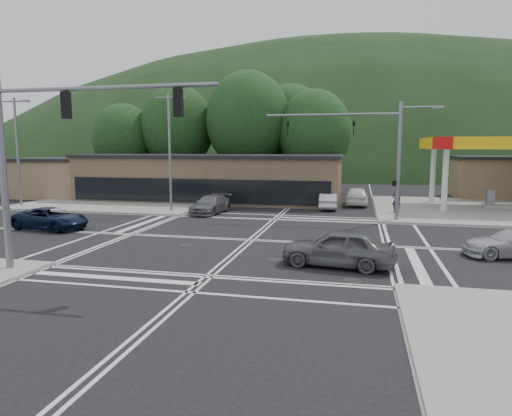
% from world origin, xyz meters
% --- Properties ---
extents(ground, '(120.00, 120.00, 0.00)m').
position_xyz_m(ground, '(0.00, 0.00, 0.00)').
color(ground, black).
rests_on(ground, ground).
extents(sidewalk_ne, '(16.00, 16.00, 0.15)m').
position_xyz_m(sidewalk_ne, '(15.00, 15.00, 0.07)').
color(sidewalk_ne, gray).
rests_on(sidewalk_ne, ground).
extents(sidewalk_nw, '(16.00, 16.00, 0.15)m').
position_xyz_m(sidewalk_nw, '(-15.00, 15.00, 0.07)').
color(sidewalk_nw, gray).
rests_on(sidewalk_nw, ground).
extents(gas_station_canopy, '(12.32, 8.34, 5.75)m').
position_xyz_m(gas_station_canopy, '(16.99, 15.99, 5.04)').
color(gas_station_canopy, silver).
rests_on(gas_station_canopy, ground).
extents(convenience_store, '(10.00, 6.00, 3.80)m').
position_xyz_m(convenience_store, '(20.00, 25.00, 1.90)').
color(convenience_store, '#846B4F').
rests_on(convenience_store, ground).
extents(commercial_row, '(24.00, 8.00, 4.00)m').
position_xyz_m(commercial_row, '(-8.00, 17.00, 2.00)').
color(commercial_row, brown).
rests_on(commercial_row, ground).
extents(commercial_nw, '(8.00, 7.00, 3.60)m').
position_xyz_m(commercial_nw, '(-24.00, 17.00, 1.80)').
color(commercial_nw, '#846B4F').
rests_on(commercial_nw, ground).
extents(hill_north, '(252.00, 126.00, 140.00)m').
position_xyz_m(hill_north, '(0.00, 90.00, 0.00)').
color(hill_north, black).
rests_on(hill_north, ground).
extents(tree_n_a, '(8.00, 8.00, 11.75)m').
position_xyz_m(tree_n_a, '(-14.00, 24.00, 7.14)').
color(tree_n_a, '#382619').
rests_on(tree_n_a, ground).
extents(tree_n_b, '(9.00, 9.00, 12.98)m').
position_xyz_m(tree_n_b, '(-6.00, 24.00, 7.79)').
color(tree_n_b, '#382619').
rests_on(tree_n_b, ground).
extents(tree_n_c, '(7.60, 7.60, 10.87)m').
position_xyz_m(tree_n_c, '(1.00, 24.00, 6.49)').
color(tree_n_c, '#382619').
rests_on(tree_n_c, ground).
extents(tree_n_d, '(6.80, 6.80, 9.76)m').
position_xyz_m(tree_n_d, '(-20.00, 23.00, 5.84)').
color(tree_n_d, '#382619').
rests_on(tree_n_d, ground).
extents(tree_n_e, '(8.40, 8.40, 11.98)m').
position_xyz_m(tree_n_e, '(-2.00, 28.00, 7.14)').
color(tree_n_e, '#382619').
rests_on(tree_n_e, ground).
extents(streetlight_nw, '(2.50, 0.25, 9.00)m').
position_xyz_m(streetlight_nw, '(-8.44, 9.00, 5.05)').
color(streetlight_nw, slate).
rests_on(streetlight_nw, ground).
extents(streetlight_w, '(2.50, 0.25, 9.00)m').
position_xyz_m(streetlight_w, '(-21.94, 9.00, 5.05)').
color(streetlight_w, slate).
rests_on(streetlight_w, ground).
extents(signal_mast_ne, '(11.65, 0.30, 8.00)m').
position_xyz_m(signal_mast_ne, '(6.95, 8.20, 5.07)').
color(signal_mast_ne, slate).
rests_on(signal_mast_ne, ground).
extents(signal_mast_sw, '(9.14, 0.28, 8.00)m').
position_xyz_m(signal_mast_sw, '(-6.39, -8.20, 5.12)').
color(signal_mast_sw, slate).
rests_on(signal_mast_sw, ground).
extents(car_blue_west, '(5.05, 2.86, 1.33)m').
position_xyz_m(car_blue_west, '(-12.81, 0.50, 0.66)').
color(car_blue_west, black).
rests_on(car_blue_west, ground).
extents(car_grey_center, '(4.96, 2.54, 1.62)m').
position_xyz_m(car_grey_center, '(4.88, -4.50, 0.81)').
color(car_grey_center, '#5B5E60').
rests_on(car_grey_center, ground).
extents(car_queue_a, '(1.55, 4.02, 1.30)m').
position_xyz_m(car_queue_a, '(3.27, 13.50, 0.65)').
color(car_queue_a, silver).
rests_on(car_queue_a, ground).
extents(car_queue_b, '(1.90, 4.71, 1.60)m').
position_xyz_m(car_queue_b, '(5.50, 16.41, 0.80)').
color(car_queue_b, white).
rests_on(car_queue_b, ground).
extents(car_northbound, '(2.38, 4.86, 1.36)m').
position_xyz_m(car_northbound, '(-5.30, 9.00, 0.68)').
color(car_northbound, slate).
rests_on(car_northbound, ground).
extents(pedestrian, '(0.72, 0.54, 1.78)m').
position_xyz_m(pedestrian, '(8.44, 11.73, 1.04)').
color(pedestrian, black).
rests_on(pedestrian, sidewalk_ne).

